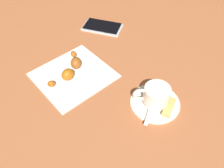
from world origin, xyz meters
TOP-DOWN VIEW (x-y plane):
  - ground_plane at (0.00, 0.00)m, footprint 1.80×1.80m
  - saucer at (0.12, 0.06)m, footprint 0.12×0.12m
  - espresso_cup at (0.12, 0.05)m, footprint 0.07×0.08m
  - teaspoon at (0.12, 0.06)m, footprint 0.06×0.11m
  - sugar_packet at (0.16, 0.06)m, footprint 0.04×0.06m
  - napkin at (-0.09, -0.03)m, footprint 0.19×0.20m
  - croissant at (-0.11, -0.03)m, footprint 0.09×0.14m
  - cell_phone at (-0.21, 0.18)m, footprint 0.15×0.13m

SIDE VIEW (x-z plane):
  - ground_plane at x=0.00m, z-range 0.00..0.00m
  - napkin at x=-0.09m, z-range 0.00..0.00m
  - cell_phone at x=-0.21m, z-range 0.00..0.01m
  - saucer at x=0.12m, z-range 0.00..0.01m
  - teaspoon at x=0.12m, z-range 0.01..0.02m
  - sugar_packet at x=0.16m, z-range 0.01..0.02m
  - croissant at x=-0.11m, z-range 0.00..0.04m
  - espresso_cup at x=0.12m, z-range 0.01..0.06m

